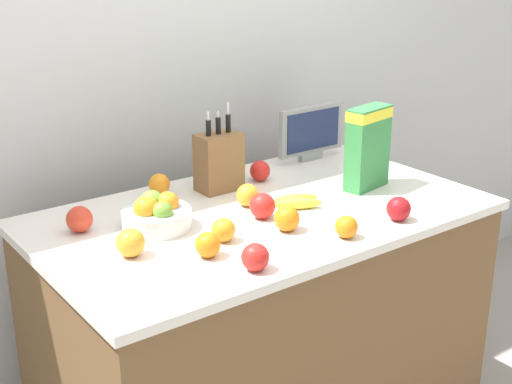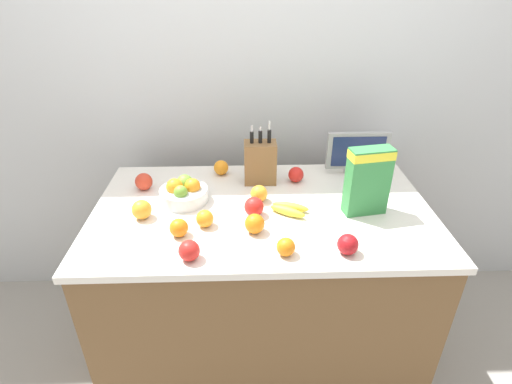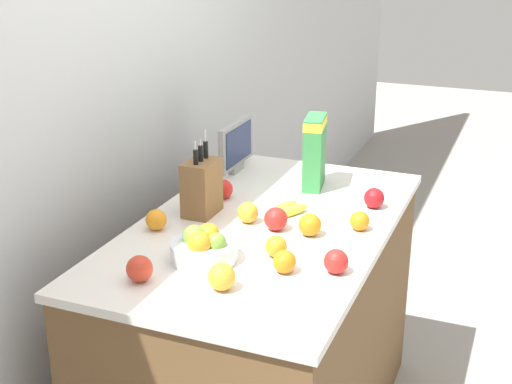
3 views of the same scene
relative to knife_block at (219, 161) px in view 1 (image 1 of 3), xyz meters
The scene contains 19 objects.
wall_back 0.48m from the knife_block, 90.14° to the left, with size 9.00×0.06×2.60m.
counter 0.62m from the knife_block, 90.22° to the right, with size 1.47×0.86×0.93m.
knife_block is the anchor object (origin of this frame).
small_monitor 0.49m from the knife_block, ahead, with size 0.31×0.03×0.22m.
cereal_box 0.52m from the knife_block, 34.14° to the right, with size 0.19×0.10×0.29m.
fruit_bowl 0.39m from the knife_block, 153.19° to the right, with size 0.21×0.21×0.11m.
banana_bunch 0.32m from the knife_block, 69.22° to the right, with size 0.18×0.14×0.04m.
apple_by_knife_block 0.31m from the knife_block, 97.37° to the right, with size 0.08×0.08×0.08m, color red.
apple_near_bananas 0.56m from the knife_block, behind, with size 0.08×0.08×0.08m, color red.
apple_rear 0.65m from the knife_block, 62.78° to the right, with size 0.08×0.08×0.08m, color #A31419.
apple_rightmost 0.19m from the knife_block, ahead, with size 0.07×0.07×0.07m, color red.
apple_leftmost 0.65m from the knife_block, 115.26° to the right, with size 0.08×0.08×0.08m, color red.
orange_front_right 0.58m from the knife_block, 83.20° to the right, with size 0.07×0.07×0.07m, color orange.
orange_front_center 0.56m from the knife_block, 127.08° to the right, with size 0.07×0.07×0.07m, color orange.
orange_near_bowl 0.22m from the knife_block, 156.78° to the left, with size 0.07×0.07×0.07m, color orange.
orange_mid_left 0.45m from the knife_block, 122.21° to the right, with size 0.07×0.07×0.07m, color orange.
orange_back_center 0.20m from the knife_block, 94.13° to the right, with size 0.08×0.08×0.08m, color orange.
orange_mid_right 0.44m from the knife_block, 95.36° to the right, with size 0.08×0.08×0.08m, color orange.
orange_by_cereal 0.60m from the knife_block, 148.39° to the right, with size 0.08×0.08×0.08m, color orange.
Camera 1 is at (-1.30, -1.73, 1.79)m, focal length 50.00 mm.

